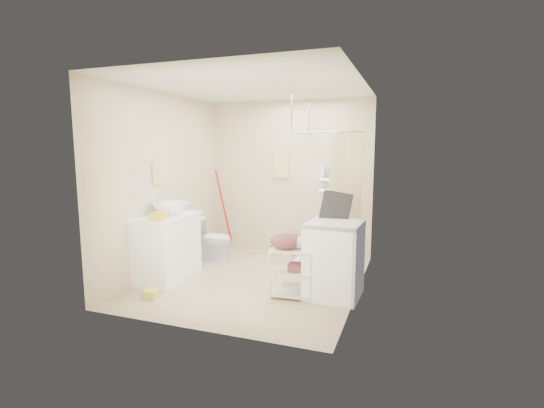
% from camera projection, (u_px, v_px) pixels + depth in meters
% --- Properties ---
extents(floor, '(3.20, 3.20, 0.00)m').
position_uv_depth(floor, '(255.00, 280.00, 5.44)').
color(floor, '#BCAD8D').
rests_on(floor, ground).
extents(ceiling, '(2.80, 3.20, 0.04)m').
position_uv_depth(ceiling, '(254.00, 86.00, 5.08)').
color(ceiling, silver).
rests_on(ceiling, ground).
extents(wall_back, '(2.80, 0.04, 2.60)m').
position_uv_depth(wall_back, '(290.00, 178.00, 6.75)').
color(wall_back, beige).
rests_on(wall_back, ground).
extents(wall_front, '(2.80, 0.04, 2.60)m').
position_uv_depth(wall_front, '(191.00, 201.00, 3.77)').
color(wall_front, beige).
rests_on(wall_front, ground).
extents(wall_left, '(0.04, 3.20, 2.60)m').
position_uv_depth(wall_left, '(165.00, 183.00, 5.73)').
color(wall_left, beige).
rests_on(wall_left, ground).
extents(wall_right, '(0.04, 3.20, 2.60)m').
position_uv_depth(wall_right, '(360.00, 190.00, 4.79)').
color(wall_right, beige).
rests_on(wall_right, ground).
extents(vanity, '(0.61, 1.04, 0.89)m').
position_uv_depth(vanity, '(168.00, 247.00, 5.45)').
color(vanity, white).
rests_on(vanity, ground).
extents(sink, '(0.52, 0.52, 0.17)m').
position_uv_depth(sink, '(171.00, 209.00, 5.42)').
color(sink, white).
rests_on(sink, vanity).
extents(counter_basket, '(0.20, 0.17, 0.10)m').
position_uv_depth(counter_basket, '(158.00, 216.00, 5.02)').
color(counter_basket, gold).
rests_on(counter_basket, vanity).
extents(floor_basket, '(0.27, 0.21, 0.14)m').
position_uv_depth(floor_basket, '(151.00, 293.00, 4.77)').
color(floor_basket, '#E6DA49').
rests_on(floor_basket, ground).
extents(toilet, '(0.68, 0.39, 0.69)m').
position_uv_depth(toilet, '(211.00, 239.00, 6.39)').
color(toilet, white).
rests_on(toilet, ground).
extents(mop, '(0.15, 0.15, 1.40)m').
position_uv_depth(mop, '(222.00, 210.00, 7.12)').
color(mop, '#AF160B').
rests_on(mop, ground).
extents(potted_plant_a, '(0.17, 0.14, 0.29)m').
position_uv_depth(potted_plant_a, '(274.00, 245.00, 6.78)').
color(potted_plant_a, brown).
rests_on(potted_plant_a, ground).
extents(potted_plant_b, '(0.26, 0.25, 0.37)m').
position_uv_depth(potted_plant_b, '(295.00, 244.00, 6.69)').
color(potted_plant_b, '#935536').
rests_on(potted_plant_b, ground).
extents(hanging_towel, '(0.28, 0.03, 0.42)m').
position_uv_depth(hanging_towel, '(281.00, 166.00, 6.75)').
color(hanging_towel, beige).
rests_on(hanging_towel, wall_back).
extents(towel_ring, '(0.04, 0.22, 0.34)m').
position_uv_depth(towel_ring, '(158.00, 172.00, 5.51)').
color(towel_ring, '#D9CB7B').
rests_on(towel_ring, wall_left).
extents(tp_holder, '(0.08, 0.12, 0.14)m').
position_uv_depth(tp_holder, '(171.00, 222.00, 5.84)').
color(tp_holder, white).
rests_on(tp_holder, wall_left).
extents(shower, '(1.10, 1.10, 2.10)m').
position_uv_depth(shower, '(332.00, 198.00, 5.99)').
color(shower, white).
rests_on(shower, ground).
extents(shampoo_bottle_a, '(0.11, 0.11, 0.25)m').
position_uv_depth(shampoo_bottle_a, '(323.00, 170.00, 6.45)').
color(shampoo_bottle_a, white).
rests_on(shampoo_bottle_a, shower).
extents(shampoo_bottle_b, '(0.08, 0.08, 0.15)m').
position_uv_depth(shampoo_bottle_b, '(329.00, 173.00, 6.44)').
color(shampoo_bottle_b, '#466AAF').
rests_on(shampoo_bottle_b, shower).
extents(washing_machine, '(0.66, 0.68, 0.93)m').
position_uv_depth(washing_machine, '(334.00, 259.00, 4.79)').
color(washing_machine, white).
rests_on(washing_machine, ground).
extents(laundry_rack, '(0.55, 0.35, 0.72)m').
position_uv_depth(laundry_rack, '(293.00, 268.00, 4.77)').
color(laundry_rack, silver).
rests_on(laundry_rack, ground).
extents(ironing_board, '(0.37, 0.12, 1.31)m').
position_uv_depth(ironing_board, '(329.00, 240.00, 4.94)').
color(ironing_board, black).
rests_on(ironing_board, ground).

